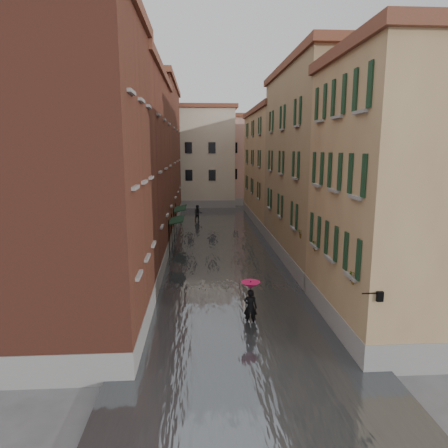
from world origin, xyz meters
name	(u,v)px	position (x,y,z in m)	size (l,w,h in m)	color
ground	(235,311)	(0.00, 0.00, 0.00)	(120.00, 120.00, 0.00)	#4F5052
floodwater	(221,246)	(0.00, 13.00, 0.10)	(10.00, 60.00, 0.20)	#4D5155
building_left_near	(68,184)	(-7.00, -2.00, 6.50)	(6.00, 8.00, 13.00)	brown
building_left_mid	(121,174)	(-7.00, 9.00, 6.25)	(6.00, 14.00, 12.50)	brown
building_left_far	(148,157)	(-7.00, 24.00, 7.00)	(6.00, 16.00, 14.00)	brown
building_right_near	(403,200)	(7.00, -2.00, 5.75)	(6.00, 8.00, 11.50)	#99734F
building_right_mid	(324,169)	(7.00, 9.00, 6.50)	(6.00, 14.00, 13.00)	#97805B
building_right_far	(280,169)	(7.00, 24.00, 5.75)	(6.00, 16.00, 11.50)	#99734F
building_end_cream	(189,159)	(-3.00, 38.00, 6.50)	(12.00, 9.00, 13.00)	beige
building_end_pink	(252,162)	(6.00, 40.00, 6.00)	(10.00, 9.00, 12.00)	tan
awning_near	(176,221)	(-3.48, 11.74, 2.47)	(1.09, 3.12, 2.80)	black
awning_far	(180,209)	(-3.48, 17.58, 2.48)	(1.09, 3.41, 2.80)	black
wall_lantern	(379,296)	(4.33, -6.00, 3.01)	(0.71, 0.22, 0.35)	black
window_planters	(322,242)	(4.12, -0.28, 3.51)	(0.59, 8.66, 0.84)	brown
pedestrian_main	(250,300)	(0.53, -1.58, 1.21)	(0.90, 0.90, 2.06)	black
pedestrian_far	(198,214)	(-1.87, 24.43, 0.94)	(0.91, 0.71, 1.88)	black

